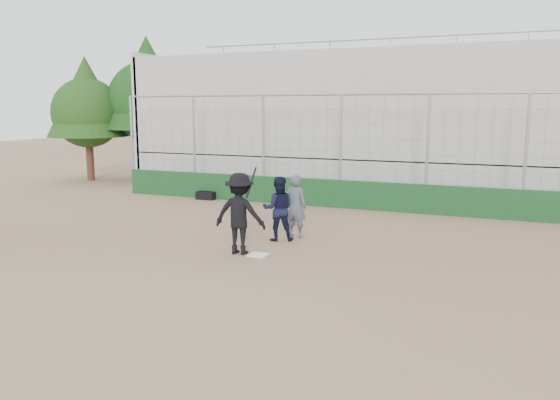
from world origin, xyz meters
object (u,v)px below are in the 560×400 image
at_px(umpire, 296,209).
at_px(equipment_bag, 205,196).
at_px(batter_at_plate, 240,214).
at_px(catcher_crouched, 278,219).

xyz_separation_m(umpire, equipment_bag, (-5.50, 4.50, -0.63)).
bearing_deg(batter_at_plate, catcher_crouched, 76.60).
xyz_separation_m(batter_at_plate, catcher_crouched, (0.37, 1.55, -0.41)).
distance_m(catcher_crouched, umpire, 0.68).
bearing_deg(equipment_bag, catcher_crouched, -44.24).
relative_size(batter_at_plate, umpire, 1.34).
height_order(catcher_crouched, equipment_bag, catcher_crouched).
distance_m(batter_at_plate, equipment_bag, 8.26).
relative_size(catcher_crouched, equipment_bag, 1.60).
height_order(umpire, equipment_bag, umpire).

